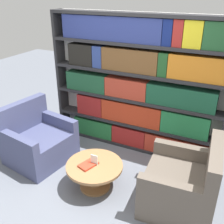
{
  "coord_description": "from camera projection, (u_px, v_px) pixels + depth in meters",
  "views": [
    {
      "loc": [
        1.43,
        -2.37,
        2.57
      ],
      "look_at": [
        -0.07,
        0.69,
        0.94
      ],
      "focal_mm": 42.0,
      "sensor_mm": 36.0,
      "label": 1
    }
  ],
  "objects": [
    {
      "name": "bookshelf",
      "position": [
        137.0,
        86.0,
        4.23
      ],
      "size": [
        2.9,
        0.3,
        2.24
      ],
      "color": "silver",
      "rests_on": "ground_plane"
    },
    {
      "name": "coffee_table",
      "position": [
        95.0,
        171.0,
        3.61
      ],
      "size": [
        0.78,
        0.78,
        0.38
      ],
      "color": "olive",
      "rests_on": "ground_plane"
    },
    {
      "name": "ground_plane",
      "position": [
        95.0,
        194.0,
        3.59
      ],
      "size": [
        14.0,
        14.0,
        0.0
      ],
      "primitive_type": "plane",
      "color": "slate"
    },
    {
      "name": "stray_book",
      "position": [
        88.0,
        165.0,
        3.55
      ],
      "size": [
        0.24,
        0.29,
        0.03
      ],
      "color": "#B73823",
      "rests_on": "coffee_table"
    },
    {
      "name": "armchair_left",
      "position": [
        38.0,
        142.0,
        4.22
      ],
      "size": [
        0.98,
        1.05,
        0.94
      ],
      "rotation": [
        0.0,
        0.0,
        1.42
      ],
      "color": "#42476B",
      "rests_on": "ground_plane"
    },
    {
      "name": "armchair_right",
      "position": [
        182.0,
        185.0,
        3.3
      ],
      "size": [
        0.92,
        0.99,
        0.94
      ],
      "rotation": [
        0.0,
        0.0,
        -1.5
      ],
      "color": "brown",
      "rests_on": "ground_plane"
    },
    {
      "name": "table_sign",
      "position": [
        94.0,
        161.0,
        3.54
      ],
      "size": [
        0.1,
        0.06,
        0.15
      ],
      "color": "black",
      "rests_on": "coffee_table"
    }
  ]
}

